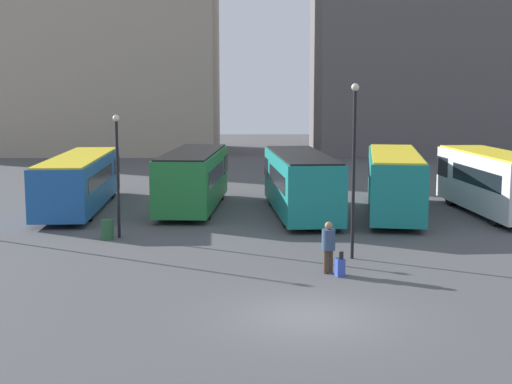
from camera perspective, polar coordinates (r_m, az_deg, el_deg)
The scene contains 12 objects.
ground_plane at distance 19.91m, azimuth 4.27°, elevation -9.91°, with size 160.00×160.00×0.00m, color #4C4C4F.
building_block_left at distance 74.19m, azimuth -14.51°, elevation 14.53°, with size 28.15×14.18×29.34m.
bus_0 at distance 38.22m, azimuth -13.89°, elevation 0.96°, with size 3.12×11.76×2.77m.
bus_1 at distance 37.25m, azimuth -5.02°, elevation 1.17°, with size 3.26×9.91×3.02m.
bus_2 at distance 35.33m, azimuth 3.57°, elevation 0.84°, with size 3.37×10.23×3.05m.
bus_3 at distance 36.10m, azimuth 10.99°, elevation 0.90°, with size 4.09×10.85×3.10m.
bus_4 at distance 37.29m, azimuth 18.43°, elevation 0.86°, with size 3.24×9.68×3.11m.
traveler at distance 24.21m, azimuth 5.82°, elevation -4.06°, with size 0.55×0.55×1.78m.
suitcase at distance 24.05m, azimuth 6.72°, elevation -5.99°, with size 0.34×0.39×0.86m.
lamp_post_0 at distance 30.13m, azimuth -11.03°, elevation 2.12°, with size 0.28×0.28×5.15m.
lamp_post_2 at distance 26.02m, azimuth 7.84°, elevation 2.69°, with size 0.28×0.28×6.40m.
trash_bin at distance 30.21m, azimuth -11.81°, elevation -2.95°, with size 0.52×0.52×0.85m.
Camera 1 is at (-1.62, -18.85, 6.19)m, focal length 50.00 mm.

